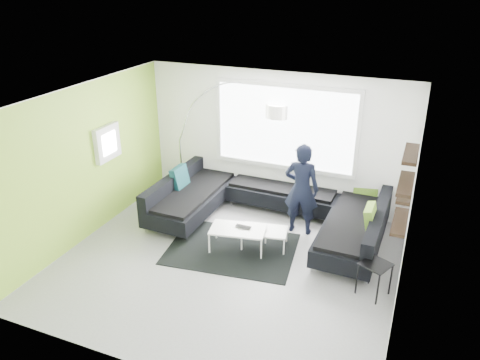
{
  "coord_description": "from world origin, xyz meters",
  "views": [
    {
      "loc": [
        2.74,
        -6.1,
        4.54
      ],
      "look_at": [
        -0.13,
        0.9,
        1.15
      ],
      "focal_mm": 35.0,
      "sensor_mm": 36.0,
      "label": 1
    }
  ],
  "objects_px": {
    "arc_lamp": "(180,139)",
    "person": "(301,189)",
    "sectional_sofa": "(270,206)",
    "coffee_table": "(251,238)",
    "side_table": "(374,279)",
    "laptop": "(242,228)"
  },
  "relations": [
    {
      "from": "coffee_table",
      "to": "side_table",
      "type": "distance_m",
      "value": 2.26
    },
    {
      "from": "coffee_table",
      "to": "person",
      "type": "distance_m",
      "value": 1.29
    },
    {
      "from": "arc_lamp",
      "to": "laptop",
      "type": "relative_size",
      "value": 8.88
    },
    {
      "from": "coffee_table",
      "to": "laptop",
      "type": "bearing_deg",
      "value": -157.6
    },
    {
      "from": "side_table",
      "to": "laptop",
      "type": "xyz_separation_m",
      "value": [
        -2.33,
        0.44,
        0.14
      ]
    },
    {
      "from": "sectional_sofa",
      "to": "arc_lamp",
      "type": "bearing_deg",
      "value": 166.55
    },
    {
      "from": "coffee_table",
      "to": "laptop",
      "type": "height_order",
      "value": "laptop"
    },
    {
      "from": "coffee_table",
      "to": "arc_lamp",
      "type": "relative_size",
      "value": 0.49
    },
    {
      "from": "sectional_sofa",
      "to": "coffee_table",
      "type": "relative_size",
      "value": 3.47
    },
    {
      "from": "sectional_sofa",
      "to": "side_table",
      "type": "height_order",
      "value": "sectional_sofa"
    },
    {
      "from": "person",
      "to": "arc_lamp",
      "type": "bearing_deg",
      "value": -15.01
    },
    {
      "from": "sectional_sofa",
      "to": "person",
      "type": "xyz_separation_m",
      "value": [
        0.6,
        -0.02,
        0.48
      ]
    },
    {
      "from": "arc_lamp",
      "to": "person",
      "type": "distance_m",
      "value": 2.93
    },
    {
      "from": "sectional_sofa",
      "to": "arc_lamp",
      "type": "relative_size",
      "value": 1.69
    },
    {
      "from": "sectional_sofa",
      "to": "laptop",
      "type": "distance_m",
      "value": 1.01
    },
    {
      "from": "coffee_table",
      "to": "arc_lamp",
      "type": "bearing_deg",
      "value": 135.18
    },
    {
      "from": "person",
      "to": "laptop",
      "type": "xyz_separation_m",
      "value": [
        -0.77,
        -0.98,
        -0.46
      ]
    },
    {
      "from": "sectional_sofa",
      "to": "coffee_table",
      "type": "xyz_separation_m",
      "value": [
        -0.03,
        -0.91,
        -0.2
      ]
    },
    {
      "from": "coffee_table",
      "to": "arc_lamp",
      "type": "distance_m",
      "value": 2.87
    },
    {
      "from": "sectional_sofa",
      "to": "coffee_table",
      "type": "bearing_deg",
      "value": -90.99
    },
    {
      "from": "laptop",
      "to": "sectional_sofa",
      "type": "bearing_deg",
      "value": 81.66
    },
    {
      "from": "arc_lamp",
      "to": "sectional_sofa",
      "type": "bearing_deg",
      "value": -25.47
    }
  ]
}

